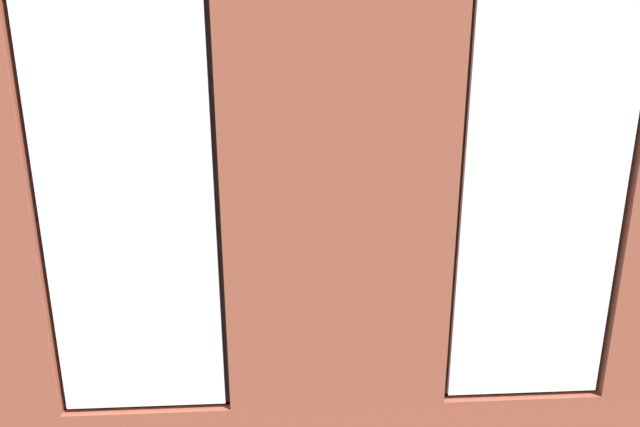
{
  "coord_description": "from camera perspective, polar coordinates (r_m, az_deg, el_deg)",
  "views": [
    {
      "loc": [
        0.27,
        5.38,
        2.57
      ],
      "look_at": [
        -0.02,
        0.4,
        1.08
      ],
      "focal_mm": 32.0,
      "sensor_mm": 36.0,
      "label": 1
    }
  ],
  "objects": [
    {
      "name": "media_console",
      "position": [
        6.49,
        -25.33,
        -6.21
      ],
      "size": [
        1.22,
        0.42,
        0.45
      ],
      "primitive_type": "cube",
      "color": "black",
      "rests_on": "ground_plane"
    },
    {
      "name": "couch_by_window",
      "position": [
        4.22,
        -10.6,
        -15.69
      ],
      "size": [
        1.89,
        0.87,
        0.8
      ],
      "color": "black",
      "rests_on": "ground_plane"
    },
    {
      "name": "cup_ceramic",
      "position": [
        5.87,
        0.25,
        -4.42
      ],
      "size": [
        0.07,
        0.07,
        0.09
      ],
      "primitive_type": "cylinder",
      "color": "#4C4C51",
      "rests_on": "coffee_table"
    },
    {
      "name": "couch_left",
      "position": [
        6.27,
        21.77,
        -5.56
      ],
      "size": [
        1.04,
        2.08,
        0.8
      ],
      "rotation": [
        0.0,
        0.0,
        1.65
      ],
      "color": "black",
      "rests_on": "ground_plane"
    },
    {
      "name": "candle_jar",
      "position": [
        6.03,
        3.61,
        -3.83
      ],
      "size": [
        0.08,
        0.08,
        0.09
      ],
      "primitive_type": "cylinder",
      "color": "#B7333D",
      "rests_on": "coffee_table"
    },
    {
      "name": "remote_silver",
      "position": [
        5.76,
        -3.62,
        -5.23
      ],
      "size": [
        0.06,
        0.17,
        0.02
      ],
      "primitive_type": "cube",
      "rotation": [
        0.0,
        0.0,
        3.07
      ],
      "color": "#B2B2B7",
      "rests_on": "coffee_table"
    },
    {
      "name": "potted_plant_foreground_right",
      "position": [
        7.78,
        -19.21,
        0.41
      ],
      "size": [
        0.59,
        0.59,
        0.77
      ],
      "color": "brown",
      "rests_on": "ground_plane"
    },
    {
      "name": "tv_flatscreen",
      "position": [
        6.31,
        -25.94,
        -1.51
      ],
      "size": [
        0.97,
        0.2,
        0.66
      ],
      "color": "black",
      "rests_on": "media_console"
    },
    {
      "name": "potted_plant_near_tv",
      "position": [
        5.31,
        -24.16,
        -8.78
      ],
      "size": [
        0.82,
        0.86,
        1.23
      ],
      "color": "#9E5638",
      "rests_on": "ground_plane"
    },
    {
      "name": "potted_plant_by_left_couch",
      "position": [
        7.38,
        14.33,
        -1.41
      ],
      "size": [
        0.39,
        0.39,
        0.52
      ],
      "color": "#47423D",
      "rests_on": "ground_plane"
    },
    {
      "name": "coffee_table",
      "position": [
        5.9,
        0.25,
        -5.27
      ],
      "size": [
        1.32,
        0.82,
        0.42
      ],
      "color": "#A87547",
      "rests_on": "ground_plane"
    },
    {
      "name": "potted_plant_between_couches",
      "position": [
        4.15,
        9.03,
        -10.86
      ],
      "size": [
        0.67,
        0.67,
        1.01
      ],
      "color": "gray",
      "rests_on": "ground_plane"
    },
    {
      "name": "potted_plant_corner_near_left",
      "position": [
        7.99,
        17.05,
        1.96
      ],
      "size": [
        0.7,
        0.7,
        0.99
      ],
      "color": "#9E5638",
      "rests_on": "ground_plane"
    },
    {
      "name": "brick_wall_with_windows",
      "position": [
        3.03,
        1.92,
        0.29
      ],
      "size": [
        6.11,
        0.3,
        3.46
      ],
      "color": "brown",
      "rests_on": "ground_plane"
    },
    {
      "name": "papasan_chair",
      "position": [
        7.1,
        -8.18,
        -1.0
      ],
      "size": [
        1.08,
        1.08,
        0.68
      ],
      "color": "olive",
      "rests_on": "ground_plane"
    },
    {
      "name": "ground_plane",
      "position": [
        5.99,
        -0.46,
        -9.31
      ],
      "size": [
        6.71,
        5.73,
        0.1
      ],
      "primitive_type": "cube",
      "color": "brown"
    },
    {
      "name": "remote_gray",
      "position": [
        5.97,
        -1.4,
        -4.39
      ],
      "size": [
        0.18,
        0.09,
        0.02
      ],
      "primitive_type": "cube",
      "rotation": [
        0.0,
        0.0,
        4.48
      ],
      "color": "#59595B",
      "rests_on": "coffee_table"
    },
    {
      "name": "table_plant_small",
      "position": [
        5.73,
        1.32,
        -4.15
      ],
      "size": [
        0.14,
        0.14,
        0.22
      ],
      "color": "gray",
      "rests_on": "coffee_table"
    }
  ]
}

